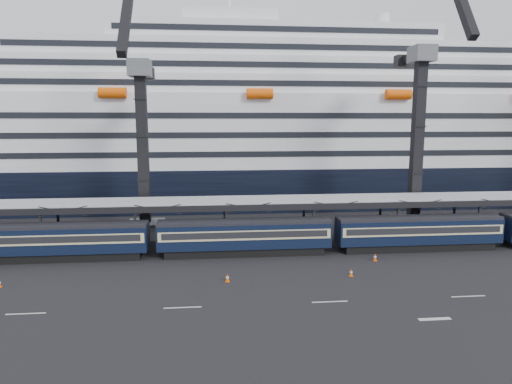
# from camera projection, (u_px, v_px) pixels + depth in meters

# --- Properties ---
(ground) EXTENTS (260.00, 260.00, 0.00)m
(ground) POSITION_uv_depth(u_px,v_px,m) (340.00, 284.00, 41.63)
(ground) COLOR black
(ground) RESTS_ON ground
(lane_markings) EXTENTS (111.00, 4.27, 0.02)m
(lane_markings) POSITION_uv_depth(u_px,v_px,m) (455.00, 303.00, 37.27)
(lane_markings) COLOR beige
(lane_markings) RESTS_ON ground
(train) EXTENTS (133.05, 3.00, 4.05)m
(train) POSITION_uv_depth(u_px,v_px,m) (275.00, 235.00, 50.67)
(train) COLOR black
(train) RESTS_ON ground
(canopy) EXTENTS (130.00, 6.25, 5.53)m
(canopy) POSITION_uv_depth(u_px,v_px,m) (309.00, 201.00, 54.57)
(canopy) COLOR gray
(canopy) RESTS_ON ground
(cruise_ship) EXTENTS (214.09, 28.84, 34.00)m
(cruise_ship) POSITION_uv_depth(u_px,v_px,m) (267.00, 133.00, 84.81)
(cruise_ship) COLOR black
(cruise_ship) RESTS_ON ground
(crane_dark_near) EXTENTS (4.50, 17.75, 35.08)m
(crane_dark_near) POSITION_uv_depth(u_px,v_px,m) (142.00, 144.00, 56.11)
(crane_dark_near) COLOR #4F5256
(crane_dark_near) RESTS_ON ground
(crane_dark_mid) EXTENTS (4.50, 18.24, 39.64)m
(crane_dark_mid) POSITION_uv_depth(u_px,v_px,m) (419.00, 131.00, 58.28)
(crane_dark_mid) COLOR #4F5256
(crane_dark_mid) RESTS_ON ground
(traffic_cone_c) EXTENTS (0.40, 0.40, 0.80)m
(traffic_cone_c) POSITION_uv_depth(u_px,v_px,m) (227.00, 278.00, 42.12)
(traffic_cone_c) COLOR #EC5307
(traffic_cone_c) RESTS_ON ground
(traffic_cone_d) EXTENTS (0.37, 0.37, 0.73)m
(traffic_cone_d) POSITION_uv_depth(u_px,v_px,m) (351.00, 272.00, 43.66)
(traffic_cone_d) COLOR #EC5307
(traffic_cone_d) RESTS_ON ground
(traffic_cone_e) EXTENTS (0.41, 0.41, 0.82)m
(traffic_cone_e) POSITION_uv_depth(u_px,v_px,m) (375.00, 257.00, 48.42)
(traffic_cone_e) COLOR #EC5307
(traffic_cone_e) RESTS_ON ground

